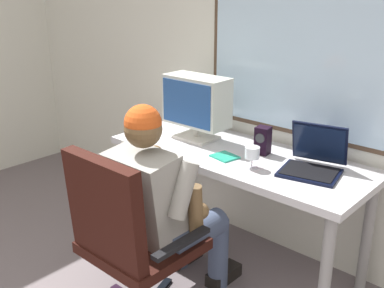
{
  "coord_description": "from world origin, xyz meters",
  "views": [
    {
      "loc": [
        1.29,
        0.06,
        1.74
      ],
      "look_at": [
        -0.31,
        1.82,
        0.89
      ],
      "focal_mm": 43.22,
      "sensor_mm": 36.0,
      "label": 1
    }
  ],
  "objects": [
    {
      "name": "office_chair",
      "position": [
        -0.33,
        1.35,
        0.54
      ],
      "size": [
        0.62,
        0.56,
        0.98
      ],
      "color": "black",
      "rests_on": "ground"
    },
    {
      "name": "crt_monitor",
      "position": [
        -0.63,
        2.22,
        1.0
      ],
      "size": [
        0.44,
        0.21,
        0.41
      ],
      "color": "beige",
      "rests_on": "desk"
    },
    {
      "name": "laptop",
      "position": [
        0.21,
        2.25,
        0.82
      ],
      "size": [
        0.37,
        0.38,
        0.25
      ],
      "color": "black",
      "rests_on": "desk"
    },
    {
      "name": "person_seated",
      "position": [
        -0.33,
        1.61,
        0.61
      ],
      "size": [
        0.53,
        0.73,
        1.18
      ],
      "color": "#434F6C",
      "rests_on": "ground"
    },
    {
      "name": "wall_rear",
      "position": [
        -0.0,
        2.57,
        1.34
      ],
      "size": [
        5.84,
        0.08,
        2.67
      ],
      "color": "silver",
      "rests_on": "ground"
    },
    {
      "name": "desk",
      "position": [
        -0.26,
        2.19,
        0.66
      ],
      "size": [
        1.63,
        0.65,
        0.75
      ],
      "color": "gray",
      "rests_on": "ground"
    },
    {
      "name": "desk_speaker",
      "position": [
        -0.14,
        2.27,
        0.84
      ],
      "size": [
        0.09,
        0.1,
        0.17
      ],
      "color": "black",
      "rests_on": "desk"
    },
    {
      "name": "cd_case",
      "position": [
        -0.27,
        2.07,
        0.76
      ],
      "size": [
        0.16,
        0.15,
        0.01
      ],
      "color": "teal",
      "rests_on": "desk"
    },
    {
      "name": "wine_glass",
      "position": [
        -0.06,
        2.05,
        0.84
      ],
      "size": [
        0.08,
        0.08,
        0.12
      ],
      "color": "silver",
      "rests_on": "desk"
    }
  ]
}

